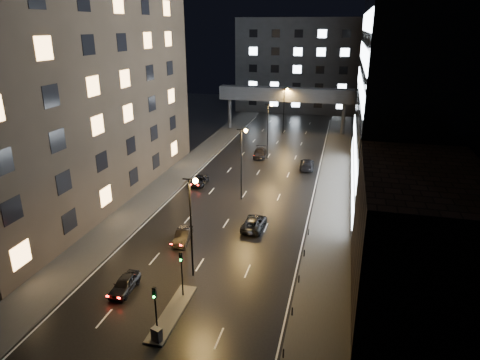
{
  "coord_description": "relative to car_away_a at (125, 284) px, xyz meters",
  "views": [
    {
      "loc": [
        13.08,
        -25.98,
        23.03
      ],
      "look_at": [
        0.56,
        24.96,
        4.0
      ],
      "focal_mm": 32.0,
      "sensor_mm": 36.0,
      "label": 1
    }
  ],
  "objects": [
    {
      "name": "ground",
      "position": [
        5.2,
        35.91,
        -0.7
      ],
      "size": [
        160.0,
        160.0,
        0.0
      ],
      "primitive_type": "plane",
      "color": "black",
      "rests_on": "ground"
    },
    {
      "name": "sidewalk_left",
      "position": [
        -7.3,
        30.91,
        -0.63
      ],
      "size": [
        5.0,
        110.0,
        0.15
      ],
      "primitive_type": "cube",
      "color": "#383533",
      "rests_on": "ground"
    },
    {
      "name": "sidewalk_right",
      "position": [
        17.7,
        30.91,
        -0.63
      ],
      "size": [
        5.0,
        110.0,
        0.15
      ],
      "primitive_type": "cube",
      "color": "#383533",
      "rests_on": "ground"
    },
    {
      "name": "building_left",
      "position": [
        -17.3,
        19.91,
        19.3
      ],
      "size": [
        15.0,
        48.0,
        40.0
      ],
      "primitive_type": "cube",
      "color": "#2D2319",
      "rests_on": "ground"
    },
    {
      "name": "building_right_low",
      "position": [
        25.2,
        4.91,
        5.3
      ],
      "size": [
        10.0,
        18.0,
        12.0
      ],
      "primitive_type": "cube",
      "color": "black",
      "rests_on": "ground"
    },
    {
      "name": "building_right_glass",
      "position": [
        30.2,
        31.91,
        21.8
      ],
      "size": [
        20.0,
        36.0,
        45.0
      ],
      "primitive_type": "cube",
      "color": "black",
      "rests_on": "ground"
    },
    {
      "name": "building_far",
      "position": [
        5.2,
        93.91,
        11.8
      ],
      "size": [
        34.0,
        14.0,
        25.0
      ],
      "primitive_type": "cube",
      "color": "#333335",
      "rests_on": "ground"
    },
    {
      "name": "skybridge",
      "position": [
        5.2,
        65.91,
        7.64
      ],
      "size": [
        30.0,
        3.0,
        10.0
      ],
      "color": "#333335",
      "rests_on": "ground"
    },
    {
      "name": "median_island",
      "position": [
        5.5,
        -2.09,
        -0.63
      ],
      "size": [
        1.6,
        8.0,
        0.15
      ],
      "primitive_type": "cube",
      "color": "#383533",
      "rests_on": "ground"
    },
    {
      "name": "traffic_signal_near",
      "position": [
        5.5,
        0.41,
        2.39
      ],
      "size": [
        0.28,
        0.34,
        4.4
      ],
      "color": "black",
      "rests_on": "median_island"
    },
    {
      "name": "traffic_signal_far",
      "position": [
        5.5,
        -5.09,
        2.39
      ],
      "size": [
        0.28,
        0.34,
        4.4
      ],
      "color": "black",
      "rests_on": "median_island"
    },
    {
      "name": "bollard_row",
      "position": [
        15.4,
        2.41,
        -0.25
      ],
      "size": [
        0.12,
        25.12,
        0.9
      ],
      "color": "black",
      "rests_on": "ground"
    },
    {
      "name": "streetlight_near",
      "position": [
        5.37,
        3.91,
        5.8
      ],
      "size": [
        1.45,
        0.5,
        10.15
      ],
      "color": "black",
      "rests_on": "ground"
    },
    {
      "name": "streetlight_mid_a",
      "position": [
        5.37,
        23.91,
        5.8
      ],
      "size": [
        1.45,
        0.5,
        10.15
      ],
      "color": "black",
      "rests_on": "ground"
    },
    {
      "name": "streetlight_mid_b",
      "position": [
        5.37,
        43.91,
        5.8
      ],
      "size": [
        1.45,
        0.5,
        10.15
      ],
      "color": "black",
      "rests_on": "ground"
    },
    {
      "name": "streetlight_far",
      "position": [
        5.37,
        63.91,
        5.8
      ],
      "size": [
        1.45,
        0.5,
        10.15
      ],
      "color": "black",
      "rests_on": "ground"
    },
    {
      "name": "car_away_a",
      "position": [
        0.0,
        0.0,
        0.0
      ],
      "size": [
        1.76,
        4.16,
        1.4
      ],
      "primitive_type": "imported",
      "rotation": [
        0.0,
        0.0,
        0.03
      ],
      "color": "black",
      "rests_on": "ground"
    },
    {
      "name": "car_away_b",
      "position": [
        1.76,
        10.18,
        0.0
      ],
      "size": [
        2.07,
        4.45,
        1.41
      ],
      "primitive_type": "imported",
      "rotation": [
        0.0,
        0.0,
        0.14
      ],
      "color": "black",
      "rests_on": "ground"
    },
    {
      "name": "car_away_c",
      "position": [
        -2.47,
        28.07,
        -0.06
      ],
      "size": [
        2.38,
        4.73,
        1.29
      ],
      "primitive_type": "imported",
      "rotation": [
        0.0,
        0.0,
        0.05
      ],
      "color": "black",
      "rests_on": "ground"
    },
    {
      "name": "car_away_d",
      "position": [
        3.7,
        44.75,
        0.07
      ],
      "size": [
        2.73,
        5.53,
        1.55
      ],
      "primitive_type": "imported",
      "rotation": [
        0.0,
        0.0,
        0.11
      ],
      "color": "black",
      "rests_on": "ground"
    },
    {
      "name": "car_toward_a",
      "position": [
        8.86,
        15.45,
        0.02
      ],
      "size": [
        2.56,
        5.24,
        1.43
      ],
      "primitive_type": "imported",
      "rotation": [
        0.0,
        0.0,
        3.11
      ],
      "color": "black",
      "rests_on": "ground"
    },
    {
      "name": "car_toward_b",
      "position": [
        12.82,
        39.86,
        0.12
      ],
      "size": [
        2.63,
        5.82,
        1.65
      ],
      "primitive_type": "imported",
      "rotation": [
        0.0,
        0.0,
        3.2
      ],
      "color": "black",
      "rests_on": "ground"
    },
    {
      "name": "utility_cabinet",
      "position": [
        5.7,
        -5.63,
        0.02
      ],
      "size": [
        0.9,
        0.72,
        1.14
      ],
      "primitive_type": "cube",
      "rotation": [
        0.0,
        0.0,
        -0.31
      ],
      "color": "#4F4F52",
      "rests_on": "median_island"
    }
  ]
}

